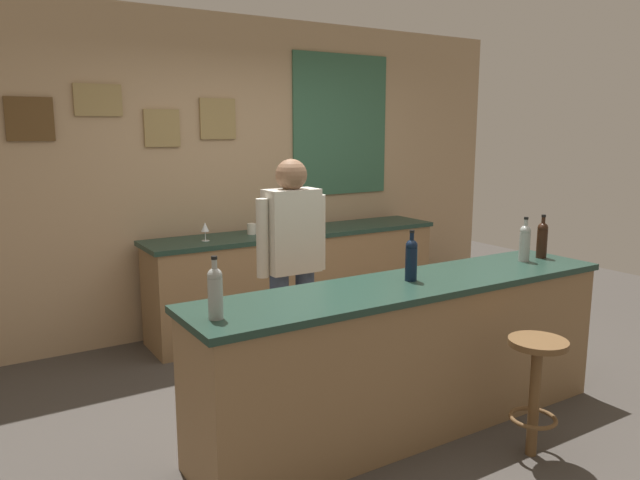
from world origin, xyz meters
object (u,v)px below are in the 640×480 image
(wine_bottle_a, at_px, (215,291))
(wine_bottle_b, at_px, (411,258))
(wine_glass_a, at_px, (205,228))
(wine_glass_b, at_px, (311,218))
(coffee_mug, at_px, (252,229))
(wine_glass_c, at_px, (320,216))
(wine_bottle_d, at_px, (542,239))
(bartender, at_px, (292,261))
(bar_stool, at_px, (536,378))
(wine_bottle_c, at_px, (525,242))

(wine_bottle_a, bearing_deg, wine_bottle_b, 3.45)
(wine_glass_a, xyz_separation_m, wine_glass_b, (1.02, -0.00, 0.00))
(wine_glass_b, xyz_separation_m, coffee_mug, (-0.55, 0.10, -0.06))
(wine_glass_c, bearing_deg, wine_bottle_d, -74.67)
(wine_bottle_d, bearing_deg, bartender, 153.54)
(wine_glass_a, xyz_separation_m, coffee_mug, (0.47, 0.09, -0.06))
(wine_bottle_d, bearing_deg, wine_glass_c, 105.33)
(bartender, height_order, wine_glass_c, bartender)
(bartender, height_order, wine_glass_a, bartender)
(bar_stool, height_order, wine_bottle_d, wine_bottle_d)
(coffee_mug, bearing_deg, wine_bottle_c, -62.97)
(bar_stool, relative_size, coffee_mug, 5.44)
(wine_bottle_b, xyz_separation_m, coffee_mug, (-0.05, 2.08, -0.11))
(wine_bottle_b, height_order, wine_glass_a, wine_bottle_b)
(wine_bottle_d, bearing_deg, bar_stool, -141.69)
(wine_bottle_c, bearing_deg, wine_bottle_b, -179.82)
(wine_glass_b, distance_m, coffee_mug, 0.56)
(wine_bottle_c, height_order, wine_bottle_d, same)
(wine_bottle_a, bearing_deg, wine_glass_a, 69.91)
(wine_glass_a, relative_size, coffee_mug, 1.24)
(bartender, relative_size, wine_bottle_a, 5.29)
(wine_bottle_a, xyz_separation_m, wine_glass_a, (0.75, 2.06, -0.05))
(bar_stool, xyz_separation_m, coffee_mug, (-0.41, 2.73, 0.49))
(bar_stool, height_order, wine_bottle_c, wine_bottle_c)
(wine_glass_b, bearing_deg, wine_glass_a, 179.73)
(wine_bottle_b, xyz_separation_m, wine_glass_c, (0.64, 2.06, -0.05))
(wine_glass_a, bearing_deg, wine_bottle_a, -110.09)
(bar_stool, relative_size, wine_bottle_b, 2.22)
(wine_bottle_b, bearing_deg, bar_stool, -61.35)
(bartender, xyz_separation_m, wine_glass_b, (0.86, 1.18, 0.07))
(wine_bottle_b, distance_m, coffee_mug, 2.08)
(wine_bottle_c, bearing_deg, wine_glass_b, 104.48)
(wine_bottle_d, bearing_deg, wine_glass_b, 109.78)
(wine_bottle_c, distance_m, wine_glass_b, 2.04)
(wine_bottle_c, distance_m, wine_bottle_d, 0.20)
(bar_stool, xyz_separation_m, wine_bottle_d, (0.85, 0.67, 0.60))
(wine_bottle_c, bearing_deg, wine_glass_a, 127.70)
(wine_glass_b, bearing_deg, coffee_mug, 169.76)
(wine_bottle_a, distance_m, wine_bottle_b, 1.28)
(wine_bottle_c, bearing_deg, wine_bottle_a, -178.00)
(wine_glass_a, height_order, coffee_mug, wine_glass_a)
(wine_glass_b, height_order, wine_glass_c, same)
(bartender, height_order, coffee_mug, bartender)
(bartender, distance_m, wine_bottle_b, 0.88)
(wine_bottle_a, relative_size, wine_bottle_c, 1.00)
(wine_glass_a, xyz_separation_m, wine_glass_c, (1.16, 0.08, 0.00))
(wine_bottle_d, height_order, wine_glass_c, wine_bottle_d)
(bartender, distance_m, wine_glass_b, 1.46)
(wine_bottle_b, relative_size, wine_glass_a, 1.97)
(wine_glass_b, bearing_deg, wine_bottle_a, -130.80)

